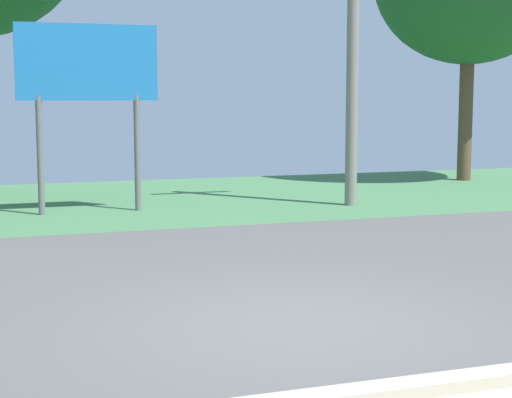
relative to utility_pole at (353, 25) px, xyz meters
name	(u,v)px	position (x,y,z in m)	size (l,w,h in m)	color
ground_plane	(215,269)	(-4.24, -4.79, -3.62)	(40.00, 22.00, 0.20)	#565451
utility_pole	(353,25)	(0.00, 0.00, 0.00)	(1.80, 0.24, 6.79)	gray
roadside_billboard	(88,76)	(-5.09, 0.65, -1.02)	(2.60, 0.12, 3.50)	slate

